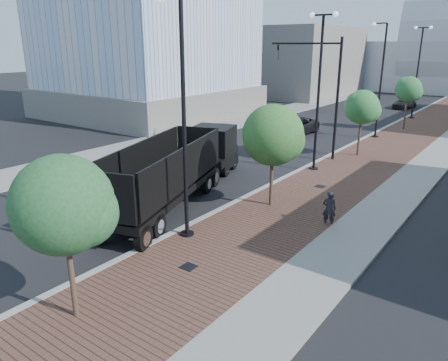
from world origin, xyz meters
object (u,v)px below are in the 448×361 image
Objects in this scene: white_sedan at (273,142)px; pedestrian at (329,209)px; dump_truck at (192,164)px; dark_car_mid at (295,126)px.

white_sedan is 2.82× the size of pedestrian.
pedestrian is (8.02, -0.39, -0.58)m from dump_truck.
dark_car_mid is 19.79m from pedestrian.
dump_truck reaches higher than white_sedan.
dump_truck is at bearing -99.64° from white_sedan.
dump_truck is 2.52× the size of dark_car_mid.
white_sedan is 0.84× the size of dark_car_mid.
dark_car_mid is at bearing 90.60° from white_sedan.
white_sedan is at bearing 75.32° from dump_truck.
dump_truck is 16.67m from dark_car_mid.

